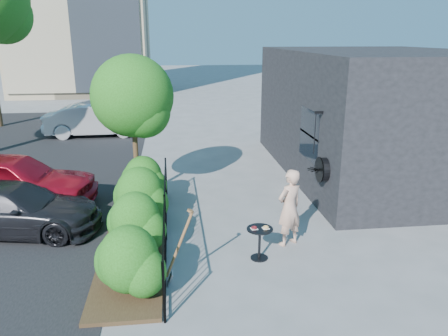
{
  "coord_description": "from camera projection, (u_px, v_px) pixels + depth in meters",
  "views": [
    {
      "loc": [
        -1.28,
        -9.09,
        4.45
      ],
      "look_at": [
        0.01,
        1.49,
        1.2
      ],
      "focal_mm": 35.0,
      "sensor_mm": 36.0,
      "label": 1
    }
  ],
  "objects": [
    {
      "name": "planting_bed",
      "position": [
        135.0,
        240.0,
        9.81
      ],
      "size": [
        1.3,
        6.0,
        0.08
      ],
      "primitive_type": "cube",
      "color": "#382616",
      "rests_on": "ground"
    },
    {
      "name": "ground",
      "position": [
        232.0,
        236.0,
        10.08
      ],
      "size": [
        120.0,
        120.0,
        0.0
      ],
      "primitive_type": "plane",
      "color": "gray",
      "rests_on": "ground"
    },
    {
      "name": "fence",
      "position": [
        165.0,
        217.0,
        9.74
      ],
      "size": [
        0.05,
        6.05,
        1.1
      ],
      "color": "black",
      "rests_on": "ground"
    },
    {
      "name": "car_darkgrey",
      "position": [
        13.0,
        209.0,
        10.14
      ],
      "size": [
        4.24,
        2.26,
        1.17
      ],
      "primitive_type": "imported",
      "rotation": [
        0.0,
        0.0,
        1.41
      ],
      "color": "black",
      "rests_on": "ground"
    },
    {
      "name": "cafe_table",
      "position": [
        260.0,
        238.0,
        8.94
      ],
      "size": [
        0.54,
        0.54,
        0.73
      ],
      "rotation": [
        0.0,
        0.0,
        0.16
      ],
      "color": "black",
      "rests_on": "ground"
    },
    {
      "name": "car_red",
      "position": [
        10.0,
        181.0,
        11.51
      ],
      "size": [
        4.62,
        2.27,
        1.51
      ],
      "primitive_type": "imported",
      "rotation": [
        0.0,
        0.0,
        1.46
      ],
      "color": "#A30D20",
      "rests_on": "ground"
    },
    {
      "name": "shop_building",
      "position": [
        378.0,
        113.0,
        14.4
      ],
      "size": [
        6.22,
        9.0,
        4.0
      ],
      "color": "black",
      "rests_on": "ground"
    },
    {
      "name": "woman",
      "position": [
        289.0,
        208.0,
        9.46
      ],
      "size": [
        0.75,
        0.67,
        1.74
      ],
      "primitive_type": "imported",
      "rotation": [
        0.0,
        0.0,
        3.64
      ],
      "color": "tan",
      "rests_on": "ground"
    },
    {
      "name": "shovel",
      "position": [
        178.0,
        252.0,
        7.95
      ],
      "size": [
        0.55,
        0.2,
        1.53
      ],
      "color": "brown",
      "rests_on": "ground"
    },
    {
      "name": "shrubs",
      "position": [
        138.0,
        211.0,
        9.73
      ],
      "size": [
        1.1,
        5.6,
        1.24
      ],
      "color": "#215814",
      "rests_on": "ground"
    },
    {
      "name": "car_silver",
      "position": [
        96.0,
        120.0,
        19.93
      ],
      "size": [
        4.51,
        1.65,
        1.48
      ],
      "primitive_type": "imported",
      "rotation": [
        0.0,
        0.0,
        1.59
      ],
      "color": "silver",
      "rests_on": "ground"
    },
    {
      "name": "patio_tree",
      "position": [
        135.0,
        101.0,
        11.63
      ],
      "size": [
        2.2,
        2.2,
        3.94
      ],
      "color": "#3F2B19",
      "rests_on": "ground"
    }
  ]
}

